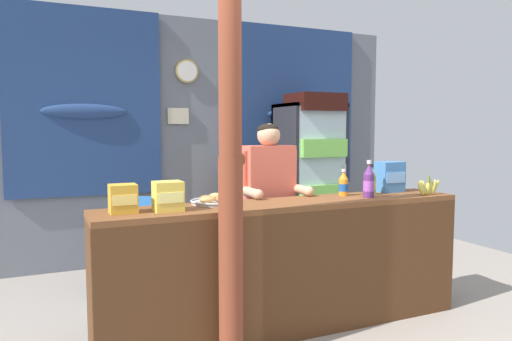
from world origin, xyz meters
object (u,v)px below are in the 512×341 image
Objects in this scene: shopkeeper at (269,193)px; snack_box_instant_noodle at (168,196)px; snack_box_biscuit at (390,177)px; pastry_tray at (215,200)px; plastic_lawn_chair at (129,238)px; soda_bottle_orange_soda at (343,184)px; stall_counter at (295,256)px; drink_fridge at (310,168)px; banana_bunch at (427,188)px; timber_post at (230,166)px; snack_box_choco_powder at (123,199)px; bottle_shelf_rack at (247,208)px; soda_bottle_grape_soda at (369,182)px; soda_bottle_lime_soda at (371,182)px.

snack_box_instant_noodle is (-0.96, -0.48, 0.09)m from shopkeeper.
snack_box_biscuit reaches higher than pastry_tray.
plastic_lawn_chair is 4.00× the size of soda_bottle_orange_soda.
snack_box_biscuit is 1.96m from snack_box_instant_noodle.
stall_counter is 1.19m from snack_box_biscuit.
drink_fridge is 1.62m from snack_box_biscuit.
banana_bunch is at bearing -2.36° from stall_counter.
timber_post is at bearing -157.40° from stall_counter.
snack_box_biscuit is 0.93× the size of banana_bunch.
snack_box_instant_noodle is (0.28, -0.04, 0.01)m from snack_box_choco_powder.
bottle_shelf_rack is at bearing 91.69° from soda_bottle_orange_soda.
bottle_shelf_rack is 3.30× the size of pastry_tray.
banana_bunch is at bearing -35.11° from plastic_lawn_chair.
shopkeeper is at bearing 144.43° from soda_bottle_orange_soda.
soda_bottle_grape_soda reaches higher than soda_bottle_lime_soda.
soda_bottle_orange_soda is (0.05, -1.82, 0.46)m from bottle_shelf_rack.
timber_post reaches higher than snack_box_choco_powder.
drink_fridge is 8.81× the size of soda_bottle_orange_soda.
shopkeeper is 1.28m from banana_bunch.
stall_counter is 0.71m from pastry_tray.
stall_counter is 10.24× the size of banana_bunch.
plastic_lawn_chair is 3.13× the size of banana_bunch.
pastry_tray is at bearing -119.74° from bottle_shelf_rack.
soda_bottle_orange_soda is 0.69m from banana_bunch.
timber_post is 1.07m from shopkeeper.
pastry_tray is at bearing 170.96° from soda_bottle_grape_soda.
shopkeeper is 6.01× the size of snack_box_biscuit.
snack_box_biscuit is at bearing 16.63° from timber_post.
drink_fridge is at bearing 48.11° from shopkeeper.
timber_post is at bearing -30.66° from snack_box_choco_powder.
banana_bunch is (1.72, -0.28, 0.04)m from pastry_tray.
soda_bottle_grape_soda is 1.14× the size of snack_box_biscuit.
pastry_tray is (-1.02, -1.79, 0.39)m from bottle_shelf_rack.
shopkeeper reaches higher than soda_bottle_lime_soda.
shopkeeper is 0.84m from soda_bottle_lime_soda.
snack_box_choco_powder is 0.53× the size of pastry_tray.
stall_counter is 15.33× the size of snack_box_choco_powder.
pastry_tray is 1.74m from banana_bunch.
drink_fridge is 7.60× the size of soda_bottle_lime_soda.
shopkeeper is at bearing 140.44° from soda_bottle_grape_soda.
soda_bottle_lime_soda reaches higher than banana_bunch.
soda_bottle_grape_soda is at bearing 3.19° from stall_counter.
stall_counter is at bearing 177.64° from banana_bunch.
bottle_shelf_rack reaches higher than plastic_lawn_chair.
snack_box_biscuit reaches higher than soda_bottle_lime_soda.
drink_fridge is 6.90× the size of banana_bunch.
drink_fridge is 5.50× the size of pastry_tray.
soda_bottle_orange_soda is at bearing 128.54° from soda_bottle_grape_soda.
drink_fridge is at bearing 67.71° from soda_bottle_orange_soda.
bottle_shelf_rack is at bearing 167.26° from drink_fridge.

